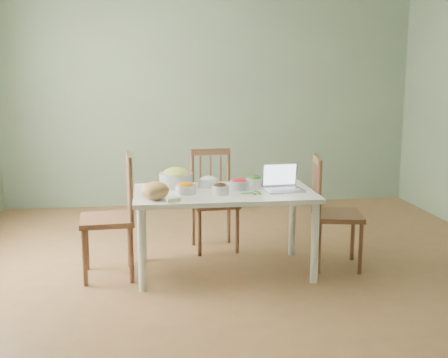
{
  "coord_description": "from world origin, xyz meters",
  "views": [
    {
      "loc": [
        -0.75,
        -4.41,
        1.62
      ],
      "look_at": [
        -0.16,
        0.01,
        0.78
      ],
      "focal_mm": 45.19,
      "sensor_mm": 36.0,
      "label": 1
    }
  ],
  "objects": [
    {
      "name": "bowl_onion",
      "position": [
        -0.27,
        0.2,
        0.72
      ],
      "size": [
        0.16,
        0.16,
        0.09
      ],
      "primitive_type": null,
      "rotation": [
        0.0,
        0.0,
        -0.01
      ],
      "color": "white",
      "rests_on": "dining_table"
    },
    {
      "name": "basil_bunch",
      "position": [
        0.04,
        -0.11,
        0.69
      ],
      "size": [
        0.19,
        0.19,
        0.02
      ],
      "primitive_type": null,
      "color": "#2B5C1E",
      "rests_on": "dining_table"
    },
    {
      "name": "chair_left",
      "position": [
        -1.1,
        0.02,
        0.5
      ],
      "size": [
        0.45,
        0.46,
        0.99
      ],
      "primitive_type": null,
      "rotation": [
        0.0,
        0.0,
        -1.5
      ],
      "color": "#4B2C1D",
      "rests_on": "floor"
    },
    {
      "name": "bowl_mushroom",
      "position": [
        -0.21,
        -0.11,
        0.72
      ],
      "size": [
        0.16,
        0.16,
        0.09
      ],
      "primitive_type": null,
      "rotation": [
        0.0,
        0.0,
        -0.17
      ],
      "color": "black",
      "rests_on": "dining_table"
    },
    {
      "name": "bread_boule",
      "position": [
        -0.72,
        -0.23,
        0.75
      ],
      "size": [
        0.23,
        0.23,
        0.14
      ],
      "primitive_type": "ellipsoid",
      "rotation": [
        0.0,
        0.0,
        0.11
      ],
      "color": "tan",
      "rests_on": "dining_table"
    },
    {
      "name": "wall_back",
      "position": [
        0.0,
        2.5,
        1.35
      ],
      "size": [
        5.0,
        0.0,
        2.7
      ],
      "primitive_type": "cube",
      "color": "#5E6A58",
      "rests_on": "ground"
    },
    {
      "name": "dining_table",
      "position": [
        -0.16,
        0.01,
        0.34
      ],
      "size": [
        1.45,
        0.82,
        0.68
      ],
      "primitive_type": null,
      "color": "white",
      "rests_on": "floor"
    },
    {
      "name": "bowl_squash",
      "position": [
        -0.54,
        0.22,
        0.76
      ],
      "size": [
        0.3,
        0.3,
        0.16
      ],
      "primitive_type": null,
      "rotation": [
        0.0,
        0.0,
        0.08
      ],
      "color": "#B9BE4C",
      "rests_on": "dining_table"
    },
    {
      "name": "chair_far",
      "position": [
        -0.17,
        0.62,
        0.46
      ],
      "size": [
        0.44,
        0.43,
        0.92
      ],
      "primitive_type": null,
      "rotation": [
        0.0,
        0.0,
        0.1
      ],
      "color": "#4B2C1D",
      "rests_on": "floor"
    },
    {
      "name": "chair_right",
      "position": [
        0.79,
        0.0,
        0.47
      ],
      "size": [
        0.46,
        0.48,
        0.94
      ],
      "primitive_type": null,
      "rotation": [
        0.0,
        0.0,
        1.39
      ],
      "color": "#4B2C1D",
      "rests_on": "floor"
    },
    {
      "name": "floor",
      "position": [
        0.0,
        0.0,
        0.0
      ],
      "size": [
        5.0,
        5.0,
        0.0
      ],
      "primitive_type": "cube",
      "color": "brown",
      "rests_on": "ground"
    },
    {
      "name": "bowl_redpep",
      "position": [
        -0.03,
        0.06,
        0.73
      ],
      "size": [
        0.19,
        0.19,
        0.09
      ],
      "primitive_type": null,
      "rotation": [
        0.0,
        0.0,
        -0.28
      ],
      "color": "red",
      "rests_on": "dining_table"
    },
    {
      "name": "butter_stick",
      "position": [
        -0.59,
        -0.34,
        0.69
      ],
      "size": [
        0.11,
        0.07,
        0.03
      ],
      "primitive_type": "cube",
      "rotation": [
        0.0,
        0.0,
        0.37
      ],
      "color": "#EDE9BE",
      "rests_on": "dining_table"
    },
    {
      "name": "bowl_broccoli",
      "position": [
        0.12,
        0.18,
        0.73
      ],
      "size": [
        0.15,
        0.15,
        0.09
      ],
      "primitive_type": null,
      "rotation": [
        0.0,
        0.0,
        -0.03
      ],
      "color": "#0D3D08",
      "rests_on": "dining_table"
    },
    {
      "name": "laptop",
      "position": [
        0.32,
        -0.05,
        0.79
      ],
      "size": [
        0.33,
        0.27,
        0.21
      ],
      "primitive_type": null,
      "rotation": [
        0.0,
        0.0,
        0.1
      ],
      "color": "silver",
      "rests_on": "dining_table"
    },
    {
      "name": "bowl_carrot",
      "position": [
        -0.48,
        -0.06,
        0.72
      ],
      "size": [
        0.21,
        0.21,
        0.09
      ],
      "primitive_type": null,
      "rotation": [
        0.0,
        0.0,
        -0.38
      ],
      "color": "#FA8C00",
      "rests_on": "dining_table"
    },
    {
      "name": "flatbread",
      "position": [
        0.16,
        0.3,
        0.69
      ],
      "size": [
        0.26,
        0.26,
        0.02
      ],
      "primitive_type": "cylinder",
      "rotation": [
        0.0,
        0.0,
        -0.26
      ],
      "color": "beige",
      "rests_on": "dining_table"
    },
    {
      "name": "wall_front",
      "position": [
        0.0,
        -2.5,
        1.35
      ],
      "size": [
        5.0,
        0.0,
        2.7
      ],
      "primitive_type": "cube",
      "color": "#5E6A58",
      "rests_on": "ground"
    }
  ]
}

